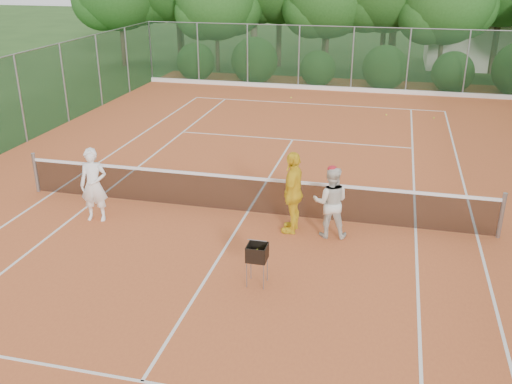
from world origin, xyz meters
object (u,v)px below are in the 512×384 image
Objects in this scene: player_center_grp at (331,202)px; ball_hopper at (257,253)px; player_white at (94,185)px; player_yellow at (293,192)px.

ball_hopper is at bearing -114.53° from player_center_grp.
player_center_grp reaches higher than ball_hopper.
player_yellow reaches higher than player_white.
player_center_grp is 0.88× the size of player_yellow.
ball_hopper is (-1.12, -2.45, -0.17)m from player_center_grp.
player_yellow is 2.54m from ball_hopper.
player_white reaches higher than ball_hopper.
player_white reaches higher than player_center_grp.
player_center_grp is (5.62, 0.46, -0.06)m from player_white.
player_white is at bearing -80.73° from player_yellow.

